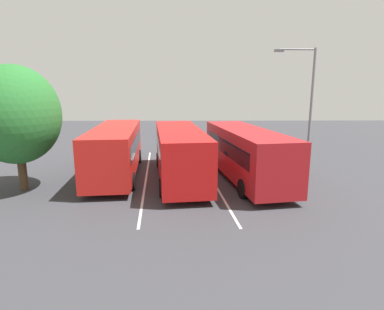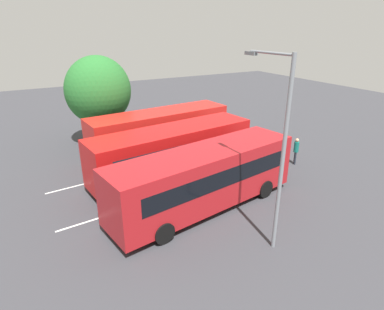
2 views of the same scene
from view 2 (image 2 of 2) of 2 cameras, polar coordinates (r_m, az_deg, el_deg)
name	(u,v)px [view 2 (image 2 of 2)]	position (r m, az deg, el deg)	size (l,w,h in m)	color
ground_plane	(180,174)	(20.23, -2.21, -3.43)	(73.19, 73.19, 0.00)	#38383D
bus_far_left	(205,177)	(16.01, 2.32, -3.84)	(10.43, 4.10, 3.07)	#AD191E
bus_center_left	(173,151)	(19.30, -3.35, 0.75)	(10.39, 3.74, 3.07)	red
bus_center_right	(160,130)	(23.17, -5.62, 4.33)	(10.36, 3.51, 3.07)	red
pedestrian	(296,149)	(22.40, 17.89, 1.02)	(0.45, 0.45, 1.80)	#232833
street_lamp	(279,144)	(12.57, 15.15, 1.91)	(0.26, 2.55, 7.83)	gray
depot_tree	(98,91)	(25.79, -16.20, 10.83)	(4.92, 4.42, 6.67)	#4C3823
lane_stripe_outer_left	(195,187)	(18.63, 0.61, -5.75)	(15.37, 0.12, 0.01)	silver
lane_stripe_inner_left	(166,163)	(21.90, -4.61, -1.43)	(15.37, 0.12, 0.01)	silver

